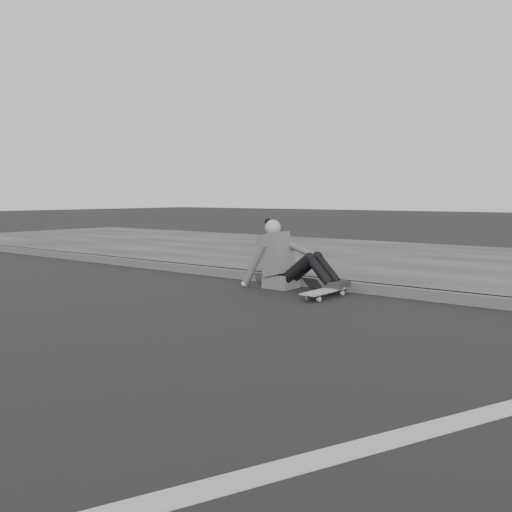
# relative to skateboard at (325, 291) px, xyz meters

# --- Properties ---
(ground) EXTENTS (80.00, 80.00, 0.00)m
(ground) POSITION_rel_skateboard_xyz_m (-0.35, -2.01, -0.07)
(ground) COLOR black
(ground) RESTS_ON ground
(curb) EXTENTS (24.00, 0.16, 0.12)m
(curb) POSITION_rel_skateboard_xyz_m (-0.35, 0.57, -0.01)
(curb) COLOR #464646
(curb) RESTS_ON ground
(sidewalk) EXTENTS (24.00, 6.00, 0.12)m
(sidewalk) POSITION_rel_skateboard_xyz_m (-0.35, 3.59, -0.01)
(sidewalk) COLOR #383838
(sidewalk) RESTS_ON ground
(road_stripe) EXTENTS (2.76, 6.14, 0.01)m
(road_stripe) POSITION_rel_skateboard_xyz_m (2.27, -3.05, -0.07)
(road_stripe) COLOR #A7A7A7
(road_stripe) RESTS_ON ground
(skateboard) EXTENTS (0.20, 0.78, 0.09)m
(skateboard) POSITION_rel_skateboard_xyz_m (0.00, 0.00, 0.00)
(skateboard) COLOR #A5A5A0
(skateboard) RESTS_ON ground
(seated_woman) EXTENTS (1.38, 0.46, 0.88)m
(seated_woman) POSITION_rel_skateboard_xyz_m (-0.73, 0.25, 0.29)
(seated_woman) COLOR #4C4C4F
(seated_woman) RESTS_ON ground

